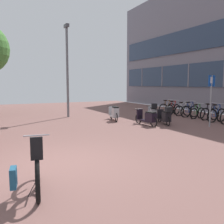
{
  "coord_description": "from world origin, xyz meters",
  "views": [
    {
      "loc": [
        -1.4,
        -5.87,
        1.97
      ],
      "look_at": [
        2.5,
        2.03,
        0.97
      ],
      "focal_mm": 39.28,
      "sensor_mm": 36.0,
      "label": 1
    }
  ],
  "objects_px": {
    "bicycle_rack_02": "(210,114)",
    "lamp_post": "(67,66)",
    "bicycle_rack_05": "(183,110)",
    "scooter_mid": "(153,112)",
    "scooter_far": "(165,116)",
    "bicycle_foreground": "(36,171)",
    "parking_sign": "(211,95)",
    "bicycle_rack_03": "(197,113)",
    "scooter_near": "(114,113)",
    "bicycle_rack_06": "(173,109)",
    "bicycle_rack_01": "(217,115)",
    "scooter_extra": "(148,118)",
    "bicycle_rack_04": "(190,111)",
    "bicycle_rack_07": "(167,108)"
  },
  "relations": [
    {
      "from": "bicycle_foreground",
      "to": "bicycle_rack_01",
      "type": "height_order",
      "value": "bicycle_foreground"
    },
    {
      "from": "bicycle_rack_05",
      "to": "bicycle_rack_06",
      "type": "xyz_separation_m",
      "value": [
        -0.21,
        0.69,
        0.01
      ]
    },
    {
      "from": "bicycle_rack_01",
      "to": "bicycle_rack_02",
      "type": "relative_size",
      "value": 1.03
    },
    {
      "from": "bicycle_rack_05",
      "to": "scooter_far",
      "type": "relative_size",
      "value": 0.83
    },
    {
      "from": "bicycle_rack_01",
      "to": "bicycle_rack_03",
      "type": "relative_size",
      "value": 1.12
    },
    {
      "from": "bicycle_rack_02",
      "to": "scooter_extra",
      "type": "xyz_separation_m",
      "value": [
        -4.1,
        0.02,
        0.02
      ]
    },
    {
      "from": "scooter_far",
      "to": "lamp_post",
      "type": "xyz_separation_m",
      "value": [
        -3.46,
        4.86,
        2.61
      ]
    },
    {
      "from": "bicycle_rack_03",
      "to": "lamp_post",
      "type": "bearing_deg",
      "value": 148.24
    },
    {
      "from": "bicycle_rack_02",
      "to": "scooter_far",
      "type": "relative_size",
      "value": 0.89
    },
    {
      "from": "bicycle_rack_05",
      "to": "bicycle_rack_07",
      "type": "bearing_deg",
      "value": 96.22
    },
    {
      "from": "bicycle_rack_05",
      "to": "scooter_mid",
      "type": "xyz_separation_m",
      "value": [
        -2.89,
        -0.79,
        0.11
      ]
    },
    {
      "from": "bicycle_rack_01",
      "to": "scooter_mid",
      "type": "distance_m",
      "value": 3.3
    },
    {
      "from": "scooter_extra",
      "to": "scooter_far",
      "type": "bearing_deg",
      "value": -12.01
    },
    {
      "from": "bicycle_rack_01",
      "to": "bicycle_rack_05",
      "type": "xyz_separation_m",
      "value": [
        0.25,
        2.77,
        -0.03
      ]
    },
    {
      "from": "scooter_near",
      "to": "bicycle_foreground",
      "type": "bearing_deg",
      "value": -125.86
    },
    {
      "from": "bicycle_rack_01",
      "to": "lamp_post",
      "type": "height_order",
      "value": "lamp_post"
    },
    {
      "from": "bicycle_rack_03",
      "to": "scooter_extra",
      "type": "distance_m",
      "value": 3.95
    },
    {
      "from": "bicycle_rack_05",
      "to": "parking_sign",
      "type": "distance_m",
      "value": 4.21
    },
    {
      "from": "bicycle_rack_04",
      "to": "scooter_mid",
      "type": "height_order",
      "value": "bicycle_rack_04"
    },
    {
      "from": "bicycle_rack_05",
      "to": "parking_sign",
      "type": "bearing_deg",
      "value": -115.39
    },
    {
      "from": "bicycle_rack_02",
      "to": "bicycle_rack_03",
      "type": "distance_m",
      "value": 0.72
    },
    {
      "from": "scooter_mid",
      "to": "parking_sign",
      "type": "bearing_deg",
      "value": -68.08
    },
    {
      "from": "bicycle_rack_04",
      "to": "bicycle_rack_07",
      "type": "relative_size",
      "value": 0.99
    },
    {
      "from": "bicycle_rack_03",
      "to": "scooter_near",
      "type": "relative_size",
      "value": 0.74
    },
    {
      "from": "bicycle_rack_02",
      "to": "lamp_post",
      "type": "height_order",
      "value": "lamp_post"
    },
    {
      "from": "bicycle_rack_06",
      "to": "lamp_post",
      "type": "relative_size",
      "value": 0.25
    },
    {
      "from": "scooter_extra",
      "to": "bicycle_rack_01",
      "type": "bearing_deg",
      "value": -10.47
    },
    {
      "from": "bicycle_rack_05",
      "to": "bicycle_rack_06",
      "type": "distance_m",
      "value": 0.72
    },
    {
      "from": "bicycle_rack_02",
      "to": "scooter_near",
      "type": "bearing_deg",
      "value": 156.06
    },
    {
      "from": "bicycle_foreground",
      "to": "parking_sign",
      "type": "bearing_deg",
      "value": 23.31
    },
    {
      "from": "bicycle_rack_05",
      "to": "scooter_mid",
      "type": "bearing_deg",
      "value": -164.68
    },
    {
      "from": "bicycle_foreground",
      "to": "parking_sign",
      "type": "xyz_separation_m",
      "value": [
        8.38,
        3.61,
        1.06
      ]
    },
    {
      "from": "bicycle_rack_01",
      "to": "bicycle_foreground",
      "type": "bearing_deg",
      "value": -155.46
    },
    {
      "from": "bicycle_rack_03",
      "to": "bicycle_rack_04",
      "type": "xyz_separation_m",
      "value": [
        0.09,
        0.69,
        0.03
      ]
    },
    {
      "from": "bicycle_foreground",
      "to": "bicycle_rack_05",
      "type": "relative_size",
      "value": 1.12
    },
    {
      "from": "bicycle_rack_02",
      "to": "bicycle_rack_06",
      "type": "height_order",
      "value": "bicycle_rack_02"
    },
    {
      "from": "bicycle_rack_04",
      "to": "scooter_far",
      "type": "distance_m",
      "value": 3.45
    },
    {
      "from": "bicycle_rack_07",
      "to": "scooter_far",
      "type": "height_order",
      "value": "bicycle_rack_07"
    },
    {
      "from": "bicycle_rack_01",
      "to": "bicycle_rack_04",
      "type": "relative_size",
      "value": 1.04
    },
    {
      "from": "bicycle_rack_05",
      "to": "parking_sign",
      "type": "relative_size",
      "value": 0.55
    },
    {
      "from": "bicycle_rack_04",
      "to": "bicycle_foreground",
      "type": "bearing_deg",
      "value": -146.67
    },
    {
      "from": "bicycle_rack_01",
      "to": "scooter_near",
      "type": "bearing_deg",
      "value": 148.19
    },
    {
      "from": "bicycle_rack_07",
      "to": "bicycle_foreground",
      "type": "bearing_deg",
      "value": -139.03
    },
    {
      "from": "bicycle_rack_04",
      "to": "lamp_post",
      "type": "height_order",
      "value": "lamp_post"
    },
    {
      "from": "bicycle_rack_01",
      "to": "scooter_far",
      "type": "distance_m",
      "value": 2.99
    },
    {
      "from": "bicycle_rack_02",
      "to": "bicycle_rack_01",
      "type": "bearing_deg",
      "value": -110.36
    },
    {
      "from": "bicycle_foreground",
      "to": "bicycle_rack_07",
      "type": "relative_size",
      "value": 1.06
    },
    {
      "from": "scooter_extra",
      "to": "parking_sign",
      "type": "distance_m",
      "value": 3.05
    },
    {
      "from": "parking_sign",
      "to": "scooter_far",
      "type": "bearing_deg",
      "value": 135.8
    },
    {
      "from": "bicycle_rack_02",
      "to": "scooter_extra",
      "type": "height_order",
      "value": "bicycle_rack_02"
    }
  ]
}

